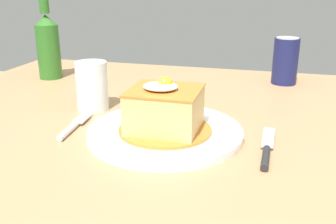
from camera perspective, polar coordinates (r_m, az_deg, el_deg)
name	(u,v)px	position (r m, az deg, el deg)	size (l,w,h in m)	color
dining_table	(181,175)	(0.77, 1.96, -9.22)	(1.28, 1.10, 0.73)	#A87F56
main_plate	(165,132)	(0.71, -0.43, -2.89)	(0.28, 0.28, 0.02)	white
sandwich_meal	(165,111)	(0.69, -0.46, 0.19)	(0.17, 0.17, 0.10)	orange
fork	(72,127)	(0.76, -13.80, -2.13)	(0.03, 0.14, 0.01)	silver
knife	(266,152)	(0.65, 14.19, -5.66)	(0.02, 0.17, 0.01)	#262628
soda_can	(285,61)	(1.09, 16.79, 7.16)	(0.07, 0.07, 0.12)	#191E51
beer_bottle_green	(48,43)	(1.15, -17.16, 9.62)	(0.06, 0.06, 0.27)	#2D6B23
drinking_glass	(92,89)	(0.86, -11.03, 3.29)	(0.07, 0.07, 0.10)	gold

